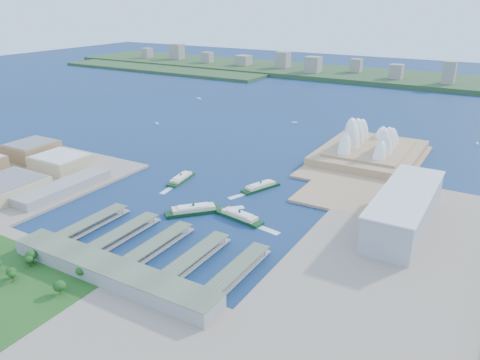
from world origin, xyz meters
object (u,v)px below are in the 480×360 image
Objects in this scene: toaster_building at (405,209)px; ferry_a at (181,177)px; opera_house at (372,136)px; ferry_b at (261,185)px; ferry_c at (193,208)px; ferry_d at (240,215)px.

toaster_building reaches higher than ferry_a.
toaster_building is (90.00, -200.00, -11.50)m from opera_house.
ferry_a is 101.98m from ferry_b.
opera_house is 199.88m from ferry_b.
opera_house is 219.62m from toaster_building.
toaster_building reaches higher than ferry_c.
ferry_b is (-168.92, 18.38, -15.63)m from toaster_building.
toaster_building is 268.01m from ferry_a.
toaster_building reaches higher than ferry_b.
opera_house reaches higher than toaster_building.
ferry_d is (19.72, -83.26, 0.26)m from ferry_b.
ferry_a is 0.93× the size of ferry_d.
ferry_d is at bearing -55.41° from ferry_b.
toaster_building is 2.58× the size of ferry_c.
toaster_building is 3.01× the size of ferry_b.
opera_house reaches higher than ferry_d.
ferry_c is (-29.74, -95.40, 0.80)m from ferry_b.
ferry_d is (-59.20, -264.88, -26.87)m from opera_house.
opera_house is at bearing 87.78° from ferry_b.
ferry_c is at bearing -52.81° from ferry_a.
opera_house is 274.76m from ferry_a.
ferry_c is at bearing -158.81° from toaster_building.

